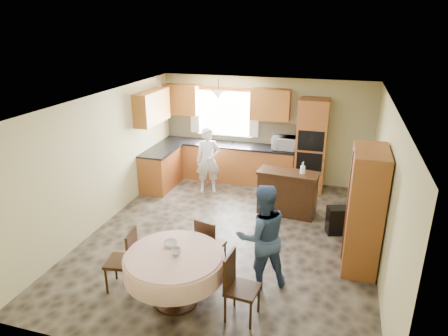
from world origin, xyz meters
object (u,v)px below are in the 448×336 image
(oven_tower, at_px, (311,145))
(chair_right, at_px, (237,283))
(chair_left, at_px, (126,257))
(dining_table, at_px, (174,265))
(person_sink, at_px, (208,160))
(sideboard, at_px, (287,194))
(cupboard, at_px, (364,209))
(chair_back, at_px, (208,242))
(person_dining, at_px, (262,236))

(oven_tower, bearing_deg, chair_right, -96.25)
(chair_left, bearing_deg, dining_table, 73.64)
(dining_table, bearing_deg, chair_left, 172.96)
(chair_right, xyz_separation_m, person_sink, (-1.69, 3.84, 0.23))
(sideboard, height_order, chair_left, chair_left)
(sideboard, relative_size, cupboard, 0.61)
(cupboard, bearing_deg, dining_table, -144.80)
(chair_left, height_order, chair_right, chair_left)
(oven_tower, bearing_deg, chair_left, -115.86)
(oven_tower, distance_m, chair_left, 5.08)
(oven_tower, height_order, chair_right, oven_tower)
(chair_left, xyz_separation_m, chair_back, (0.99, 0.79, -0.03))
(cupboard, xyz_separation_m, chair_back, (-2.28, -0.85, -0.48))
(sideboard, xyz_separation_m, dining_table, (-1.09, -3.20, 0.18))
(sideboard, xyz_separation_m, person_dining, (-0.04, -2.42, 0.37))
(cupboard, distance_m, person_sink, 3.88)
(chair_right, bearing_deg, person_sink, 29.13)
(oven_tower, bearing_deg, chair_back, -107.90)
(dining_table, xyz_separation_m, person_sink, (-0.81, 3.82, 0.14))
(sideboard, xyz_separation_m, person_sink, (-1.89, 0.62, 0.32))
(chair_left, xyz_separation_m, person_sink, (-0.00, 3.72, 0.23))
(cupboard, height_order, person_sink, cupboard)
(chair_back, distance_m, person_sink, 3.10)
(person_sink, height_order, person_dining, person_dining)
(chair_back, bearing_deg, chair_left, 52.22)
(dining_table, height_order, chair_left, chair_left)
(oven_tower, relative_size, dining_table, 1.55)
(dining_table, bearing_deg, oven_tower, 73.27)
(sideboard, bearing_deg, chair_left, -116.01)
(cupboard, relative_size, chair_right, 2.07)
(dining_table, bearing_deg, sideboard, 71.22)
(chair_left, relative_size, person_sink, 0.63)
(oven_tower, height_order, dining_table, oven_tower)
(person_sink, relative_size, person_dining, 0.94)
(chair_left, bearing_deg, person_sink, 170.70)
(cupboard, height_order, person_dining, cupboard)
(sideboard, xyz_separation_m, cupboard, (1.38, -1.46, 0.54))
(dining_table, height_order, person_dining, person_dining)
(chair_left, relative_size, person_dining, 0.59)
(sideboard, height_order, person_sink, person_sink)
(chair_left, bearing_deg, cupboard, 107.30)
(sideboard, height_order, dining_table, sideboard)
(chair_back, bearing_deg, sideboard, -97.87)
(oven_tower, relative_size, chair_right, 2.26)
(person_sink, bearing_deg, chair_back, -90.83)
(cupboard, relative_size, dining_table, 1.42)
(cupboard, bearing_deg, chair_right, -131.97)
(sideboard, distance_m, cupboard, 2.08)
(dining_table, relative_size, chair_back, 1.55)
(oven_tower, height_order, person_dining, oven_tower)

